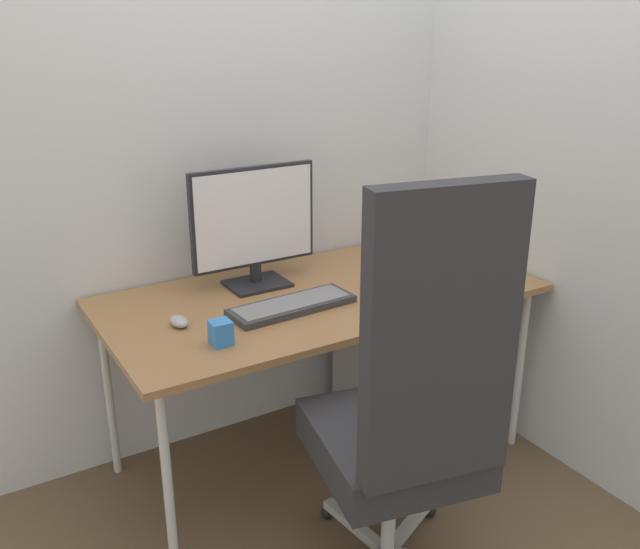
% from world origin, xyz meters
% --- Properties ---
extents(ground_plane, '(8.00, 8.00, 0.00)m').
position_xyz_m(ground_plane, '(0.00, 0.00, 0.00)').
color(ground_plane, brown).
extents(wall_back, '(2.82, 0.04, 2.80)m').
position_xyz_m(wall_back, '(0.00, 0.42, 1.40)').
color(wall_back, silver).
rests_on(wall_back, ground_plane).
extents(wall_side_right, '(0.04, 2.03, 2.80)m').
position_xyz_m(wall_side_right, '(0.81, -0.18, 1.40)').
color(wall_side_right, silver).
rests_on(wall_side_right, ground_plane).
extents(desk, '(1.56, 0.77, 0.71)m').
position_xyz_m(desk, '(0.00, 0.00, 0.67)').
color(desk, '#996B42').
rests_on(desk, ground_plane).
extents(office_chair, '(0.62, 0.63, 1.29)m').
position_xyz_m(office_chair, '(-0.16, -0.72, 0.64)').
color(office_chair, black).
rests_on(office_chair, ground_plane).
extents(filing_cabinet, '(0.43, 0.52, 0.57)m').
position_xyz_m(filing_cabinet, '(0.47, 0.07, 0.29)').
color(filing_cabinet, '#B2B5BA').
rests_on(filing_cabinet, ground_plane).
extents(monitor, '(0.48, 0.18, 0.44)m').
position_xyz_m(monitor, '(-0.17, 0.19, 0.94)').
color(monitor, black).
rests_on(monitor, desk).
extents(keyboard, '(0.45, 0.17, 0.03)m').
position_xyz_m(keyboard, '(-0.17, -0.09, 0.72)').
color(keyboard, '#333338').
rests_on(keyboard, desk).
extents(mouse, '(0.06, 0.09, 0.03)m').
position_xyz_m(mouse, '(-0.55, -0.02, 0.72)').
color(mouse, '#9EA0A5').
rests_on(mouse, desk).
extents(pen_holder, '(0.09, 0.09, 0.16)m').
position_xyz_m(pen_holder, '(0.53, 0.02, 0.76)').
color(pen_holder, gray).
rests_on(pen_holder, desk).
extents(notebook, '(0.15, 0.18, 0.02)m').
position_xyz_m(notebook, '(0.26, -0.22, 0.72)').
color(notebook, black).
rests_on(notebook, desk).
extents(desk_clamp_accessory, '(0.06, 0.06, 0.08)m').
position_xyz_m(desk_clamp_accessory, '(-0.48, -0.21, 0.74)').
color(desk_clamp_accessory, '#337FD8').
rests_on(desk_clamp_accessory, desk).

